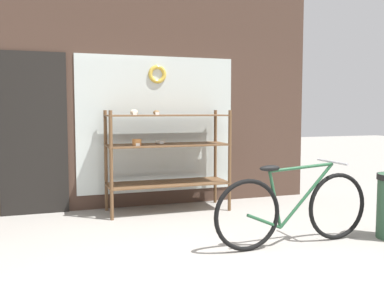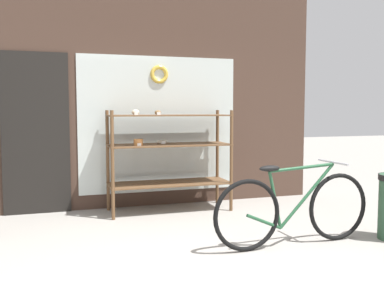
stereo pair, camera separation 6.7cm
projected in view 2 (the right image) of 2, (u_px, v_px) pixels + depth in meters
ground_plane at (214, 278)px, 3.45m from camera, size 30.00×30.00×0.00m
storefront_facade at (142, 73)px, 5.94m from camera, size 5.09×0.13×3.85m
display_case at (168, 149)px, 5.70m from camera, size 1.62×0.57×1.36m
bicycle at (294, 209)px, 4.26m from camera, size 1.76×0.46×0.84m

